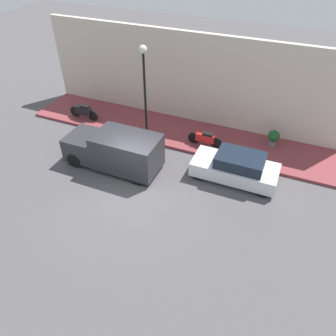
{
  "coord_description": "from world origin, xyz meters",
  "views": [
    {
      "loc": [
        -9.71,
        -5.79,
        10.02
      ],
      "look_at": [
        1.22,
        -1.16,
        0.6
      ],
      "focal_mm": 35.0,
      "sensor_mm": 36.0,
      "label": 1
    }
  ],
  "objects": [
    {
      "name": "building_facade",
      "position": [
        6.74,
        0.0,
        2.57
      ],
      "size": [
        0.3,
        17.33,
        5.14
      ],
      "color": "beige",
      "rests_on": "ground_plane"
    },
    {
      "name": "delivery_van",
      "position": [
        1.09,
        1.59,
        0.96
      ],
      "size": [
        1.89,
        4.7,
        1.87
      ],
      "color": "#2D2D33",
      "rests_on": "ground_plane"
    },
    {
      "name": "ground_plane",
      "position": [
        0.0,
        0.0,
        0.0
      ],
      "size": [
        60.0,
        60.0,
        0.0
      ],
      "primitive_type": "plane",
      "color": "#514F51"
    },
    {
      "name": "parked_car",
      "position": [
        2.42,
        -4.06,
        0.66
      ],
      "size": [
        1.7,
        3.93,
        1.38
      ],
      "color": "silver",
      "rests_on": "ground_plane"
    },
    {
      "name": "motorcycle_black",
      "position": [
        4.23,
        5.54,
        0.62
      ],
      "size": [
        0.3,
        1.89,
        0.88
      ],
      "color": "black",
      "rests_on": "sidewalk"
    },
    {
      "name": "streetlamp",
      "position": [
        3.77,
        1.18,
        3.64
      ],
      "size": [
        0.39,
        0.39,
        5.02
      ],
      "color": "black",
      "rests_on": "sidewalk"
    },
    {
      "name": "potted_plant",
      "position": [
        5.71,
        -5.25,
        0.64
      ],
      "size": [
        0.61,
        0.61,
        0.88
      ],
      "color": "slate",
      "rests_on": "sidewalk"
    },
    {
      "name": "sidewalk",
      "position": [
        5.04,
        0.0,
        0.07
      ],
      "size": [
        3.11,
        17.33,
        0.15
      ],
      "color": "brown",
      "rests_on": "ground_plane"
    },
    {
      "name": "motorcycle_red",
      "position": [
        4.31,
        -1.97,
        0.58
      ],
      "size": [
        0.3,
        1.87,
        0.78
      ],
      "color": "#B21E1E",
      "rests_on": "sidewalk"
    }
  ]
}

